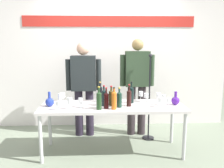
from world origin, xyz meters
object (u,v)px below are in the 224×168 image
Objects in this scene: wine_bottle_8 at (106,100)px; wine_glass_right_2 at (141,94)px; presenter_left at (84,83)px; wine_glass_left_3 at (70,101)px; decanter_blue_right at (175,100)px; wine_bottle_5 at (99,100)px; wine_glass_left_4 at (60,97)px; wine_bottle_0 at (131,94)px; wine_glass_right_4 at (146,96)px; wine_bottle_7 at (100,93)px; wine_glass_right_5 at (163,98)px; microphone_stand at (149,111)px; presenter_right at (137,81)px; wine_glass_right_0 at (159,96)px; wine_bottle_1 at (104,97)px; wine_bottle_2 at (119,99)px; wine_glass_left_1 at (80,101)px; wine_bottle_4 at (111,97)px; decanter_blue_left at (50,102)px; wine_glass_right_1 at (160,100)px; wine_bottle_3 at (129,97)px; wine_glass_left_2 at (63,95)px; wine_glass_left_0 at (58,104)px; wine_bottle_6 at (114,100)px; display_table at (112,109)px.

wine_bottle_8 reaches higher than wine_glass_right_2.
presenter_left is 10.19× the size of wine_glass_left_3.
decanter_blue_right is 1.15m from wine_bottle_5.
wine_bottle_0 is at bearing 0.97° from wine_glass_left_4.
wine_bottle_7 is at bearing 173.55° from wine_glass_right_4.
wine_glass_right_5 is 0.11× the size of microphone_stand.
wine_glass_right_0 is at bearing -66.23° from presenter_right.
wine_bottle_2 is at bearing -18.70° from wine_bottle_1.
wine_glass_left_1 is at bearing 26.28° from wine_glass_left_3.
wine_glass_right_0 is 0.29m from wine_glass_right_2.
wine_bottle_8 is (-0.39, -0.29, -0.01)m from wine_bottle_0.
wine_glass_left_3 is at bearing -164.70° from wine_bottle_4.
decanter_blue_left is 1.07× the size of decanter_blue_right.
wine_glass_right_4 reaches higher than wine_glass_left_1.
microphone_stand is at bearing 93.27° from wine_glass_right_1.
microphone_stand is (0.67, 0.48, -0.37)m from wine_bottle_4.
wine_glass_right_0 is at bearing 1.38° from wine_bottle_0.
wine_bottle_3 is at bearing -34.62° from wine_bottle_7.
wine_glass_right_2 is at bearing 35.58° from wine_bottle_5.
decanter_blue_left is 1.01m from wine_bottle_2.
wine_bottle_1 is 2.12× the size of wine_glass_right_4.
wine_bottle_1 is 0.50m from wine_glass_left_3.
wine_glass_right_4 is (1.00, -0.56, -0.11)m from presenter_left.
wine_glass_left_2 is at bearing 159.39° from wine_bottle_4.
wine_glass_right_2 is (0.48, 0.27, -0.02)m from wine_bottle_4.
wine_bottle_3 is 1.06m from wine_glass_left_2.
wine_bottle_4 reaches higher than wine_glass_left_0.
wine_glass_left_4 is (-0.32, 0.20, 0.02)m from wine_glass_left_1.
presenter_right reaches higher than wine_bottle_3.
wine_bottle_6 reaches higher than wine_glass_left_2.
wine_glass_right_0 is (1.47, 0.36, 0.02)m from wine_glass_left_0.
wine_glass_left_1 is 0.95× the size of wine_glass_right_4.
wine_bottle_7 is at bearing 102.36° from wine_bottle_8.
display_table is 0.19m from wine_bottle_4.
display_table is at bearing 11.31° from wine_glass_left_1.
wine_glass_left_4 is (-0.79, 0.11, 0.17)m from display_table.
wine_bottle_8 is 0.21× the size of microphone_stand.
wine_glass_right_1 reaches higher than wine_glass_left_0.
wine_glass_left_1 is (0.29, 0.13, 0.01)m from wine_glass_left_0.
wine_bottle_5 reaches higher than wine_glass_right_5.
wine_glass_left_3 is 1.37m from wine_glass_right_5.
wine_glass_left_2 is at bearing 63.84° from decanter_blue_left.
wine_bottle_7 is at bearing 38.29° from wine_glass_left_0.
presenter_left is 5.25× the size of wine_bottle_7.
presenter_left is 0.82m from wine_bottle_1.
wine_glass_left_2 is (-0.67, 0.44, -0.03)m from wine_bottle_8.
wine_bottle_2 reaches higher than wine_glass_left_2.
wine_glass_left_2 is at bearing 160.03° from display_table.
wine_bottle_0 is at bearing -12.48° from wine_bottle_7.
wine_bottle_1 is at bearing 176.19° from wine_bottle_3.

